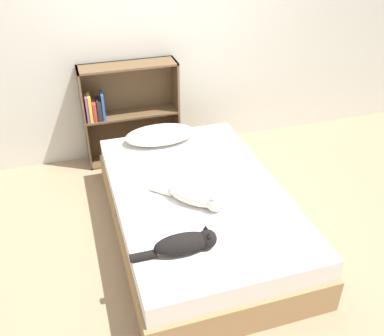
# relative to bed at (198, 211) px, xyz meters

# --- Properties ---
(ground_plane) EXTENTS (8.00, 8.00, 0.00)m
(ground_plane) POSITION_rel_bed_xyz_m (0.00, 0.00, -0.21)
(ground_plane) COLOR #997F60
(wall_back) EXTENTS (8.00, 0.06, 2.50)m
(wall_back) POSITION_rel_bed_xyz_m (0.00, 1.50, 1.04)
(wall_back) COLOR silver
(wall_back) RESTS_ON ground_plane
(bed) EXTENTS (1.29, 2.06, 0.43)m
(bed) POSITION_rel_bed_xyz_m (0.00, 0.00, 0.00)
(bed) COLOR #99754C
(bed) RESTS_ON ground_plane
(pillow) EXTENTS (0.64, 0.35, 0.13)m
(pillow) POSITION_rel_bed_xyz_m (-0.10, 0.83, 0.28)
(pillow) COLOR white
(pillow) RESTS_ON bed
(cat_light) EXTENTS (0.48, 0.47, 0.16)m
(cat_light) POSITION_rel_bed_xyz_m (-0.06, -0.18, 0.28)
(cat_light) COLOR white
(cat_light) RESTS_ON bed
(cat_dark) EXTENTS (0.56, 0.16, 0.15)m
(cat_dark) POSITION_rel_bed_xyz_m (-0.28, -0.62, 0.28)
(cat_dark) COLOR black
(cat_dark) RESTS_ON bed
(bookshelf) EXTENTS (0.94, 0.26, 1.01)m
(bookshelf) POSITION_rel_bed_xyz_m (-0.31, 1.37, 0.31)
(bookshelf) COLOR brown
(bookshelf) RESTS_ON ground_plane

